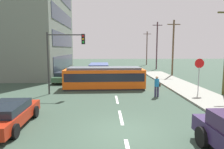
# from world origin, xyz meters

# --- Properties ---
(ground_plane) EXTENTS (120.00, 120.00, 0.00)m
(ground_plane) POSITION_xyz_m (0.00, 10.00, 0.00)
(ground_plane) COLOR #334739
(sidewalk_curb_right) EXTENTS (3.20, 36.00, 0.14)m
(sidewalk_curb_right) POSITION_xyz_m (6.80, 6.00, 0.07)
(sidewalk_curb_right) COLOR gray
(sidewalk_curb_right) RESTS_ON ground
(lane_stripe_1) EXTENTS (0.16, 2.40, 0.01)m
(lane_stripe_1) POSITION_xyz_m (0.00, 2.00, 0.01)
(lane_stripe_1) COLOR silver
(lane_stripe_1) RESTS_ON ground
(lane_stripe_2) EXTENTS (0.16, 2.40, 0.01)m
(lane_stripe_2) POSITION_xyz_m (0.00, 6.00, 0.01)
(lane_stripe_2) COLOR silver
(lane_stripe_2) RESTS_ON ground
(lane_stripe_3) EXTENTS (0.16, 2.40, 0.01)m
(lane_stripe_3) POSITION_xyz_m (0.00, 16.43, 0.01)
(lane_stripe_3) COLOR silver
(lane_stripe_3) RESTS_ON ground
(lane_stripe_4) EXTENTS (0.16, 2.40, 0.01)m
(lane_stripe_4) POSITION_xyz_m (0.00, 22.43, 0.01)
(lane_stripe_4) COLOR silver
(lane_stripe_4) RESTS_ON ground
(streetcar_tram) EXTENTS (7.67, 2.72, 2.07)m
(streetcar_tram) POSITION_xyz_m (-0.97, 10.43, 1.07)
(streetcar_tram) COLOR #EE5812
(streetcar_tram) RESTS_ON ground
(city_bus) EXTENTS (2.57, 5.60, 1.80)m
(city_bus) POSITION_xyz_m (-1.74, 18.60, 1.04)
(city_bus) COLOR #3B4B7E
(city_bus) RESTS_ON ground
(pedestrian_crossing) EXTENTS (0.50, 0.36, 1.67)m
(pedestrian_crossing) POSITION_xyz_m (3.22, 6.75, 0.94)
(pedestrian_crossing) COLOR #322B4B
(pedestrian_crossing) RESTS_ON ground
(parked_sedan_near) EXTENTS (2.02, 4.51, 1.19)m
(parked_sedan_near) POSITION_xyz_m (-5.61, 0.77, 0.62)
(parked_sedan_near) COLOR #A42411
(parked_sedan_near) RESTS_ON ground
(parked_sedan_mid) EXTENTS (1.95, 4.52, 1.19)m
(parked_sedan_mid) POSITION_xyz_m (-5.70, 14.39, 0.62)
(parked_sedan_mid) COLOR #355B3E
(parked_sedan_mid) RESTS_ON ground
(parked_sedan_far) EXTENTS (2.06, 4.61, 1.19)m
(parked_sedan_far) POSITION_xyz_m (-4.89, 20.75, 0.63)
(parked_sedan_far) COLOR black
(parked_sedan_far) RESTS_ON ground
(stop_sign) EXTENTS (0.76, 0.07, 2.88)m
(stop_sign) POSITION_xyz_m (6.77, 7.21, 2.19)
(stop_sign) COLOR gray
(stop_sign) RESTS_ON sidewalk_curb_right
(traffic_light_mast) EXTENTS (3.16, 0.33, 5.15)m
(traffic_light_mast) POSITION_xyz_m (-4.39, 8.04, 3.63)
(traffic_light_mast) COLOR #333333
(traffic_light_mast) RESTS_ON ground
(utility_pole_mid) EXTENTS (1.80, 0.24, 7.80)m
(utility_pole_mid) POSITION_xyz_m (8.68, 19.49, 4.08)
(utility_pole_mid) COLOR brown
(utility_pole_mid) RESTS_ON ground
(utility_pole_far) EXTENTS (1.80, 0.24, 8.80)m
(utility_pole_far) POSITION_xyz_m (8.81, 29.02, 4.58)
(utility_pole_far) COLOR #51343B
(utility_pole_far) RESTS_ON ground
(utility_pole_distant) EXTENTS (1.80, 0.24, 7.99)m
(utility_pole_distant) POSITION_xyz_m (9.13, 39.84, 4.18)
(utility_pole_distant) COLOR brown
(utility_pole_distant) RESTS_ON ground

